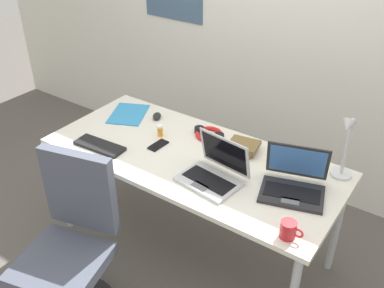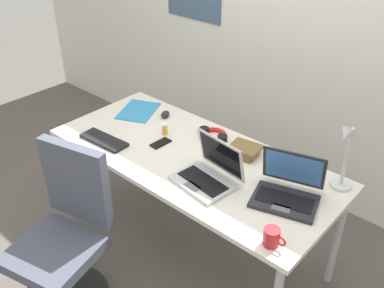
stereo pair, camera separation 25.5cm
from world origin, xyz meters
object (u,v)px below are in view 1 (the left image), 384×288
Objects in this scene: cell_phone at (158,145)px; paper_folder_back_right at (128,114)px; headphones at (209,134)px; laptop_center at (293,184)px; coffee_mug at (289,230)px; computer_mouse at (157,116)px; book_stack at (242,147)px; desk_lamp at (345,148)px; external_keyboard at (100,146)px; office_chair at (71,256)px; pill_bottle at (160,131)px; laptop_front_right at (214,173)px.

cell_phone reaches higher than paper_folder_back_right.
laptop_center is at bearing -18.49° from headphones.
coffee_mug reaches higher than headphones.
paper_folder_back_right is at bearing -173.13° from headphones.
laptop_center reaches higher than computer_mouse.
headphones is at bearing 171.83° from book_stack.
desk_lamp is at bearing 1.87° from headphones.
coffee_mug is at bearing -13.61° from cell_phone.
laptop_center is 4.15× the size of computer_mouse.
headphones is at bearing -178.13° from desk_lamp.
book_stack is (0.46, 0.24, 0.02)m from cell_phone.
book_stack is (-0.58, -0.07, -0.17)m from desk_lamp.
laptop_center is at bearing -24.50° from book_stack.
book_stack is (0.26, -0.04, 0.01)m from headphones.
computer_mouse reaches higher than external_keyboard.
external_keyboard is at bearing -158.29° from desk_lamp.
laptop_center reaches higher than office_chair.
cell_phone is (-0.87, -0.05, -0.04)m from laptop_center.
pill_bottle is (-0.93, 0.05, -0.01)m from laptop_center.
pill_bottle is 0.93m from office_chair.
laptop_front_right reaches higher than laptop_center.
headphones reaches higher than cell_phone.
cell_phone is 0.14× the size of office_chair.
laptop_front_right is at bearing 4.97° from external_keyboard.
paper_folder_back_right is (-1.46, -0.10, -0.19)m from desk_lamp.
external_keyboard is 1.54× the size of headphones.
computer_mouse is at bearing 155.49° from coffee_mug.
laptop_center is at bearing -6.61° from paper_folder_back_right.
laptop_front_right is at bearing -158.64° from laptop_center.
coffee_mug is at bearing -35.15° from headphones.
desk_lamp reaches higher than computer_mouse.
coffee_mug is 0.12× the size of office_chair.
cell_phone is at bearing 167.77° from laptop_front_right.
computer_mouse is at bearing 132.11° from cell_phone.
book_stack is at bearing 155.50° from laptop_center.
paper_folder_back_right is at bearing 161.18° from laptop_front_right.
laptop_center is 3.53× the size of coffee_mug.
book_stack is at bearing -35.05° from computer_mouse.
book_stack is (0.52, 0.14, -0.01)m from pill_bottle.
pill_bottle reaches higher than book_stack.
desk_lamp reaches higher than office_chair.
office_chair is at bearing -155.67° from coffee_mug.
desk_lamp is at bearing 10.65° from pill_bottle.
cell_phone is at bearing -25.46° from paper_folder_back_right.
laptop_center reaches higher than book_stack.
desk_lamp reaches higher than paper_folder_back_right.
external_keyboard is 2.92× the size of coffee_mug.
laptop_center is 0.41× the size of office_chair.
computer_mouse reaches higher than cell_phone.
cell_phone is at bearing -151.99° from book_stack.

